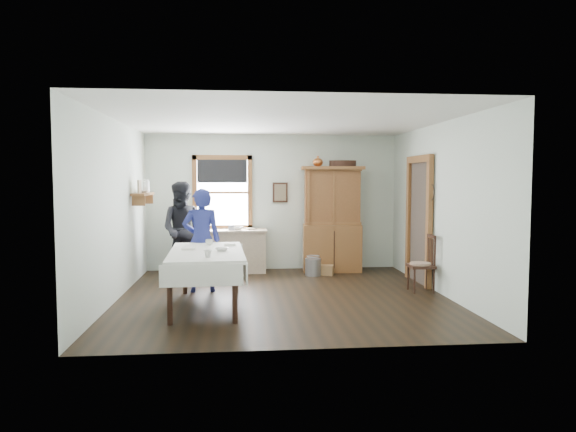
% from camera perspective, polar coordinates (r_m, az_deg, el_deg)
% --- Properties ---
extents(room, '(5.01, 5.01, 2.70)m').
position_cam_1_polar(room, '(7.83, -0.57, 0.74)').
color(room, black).
rests_on(room, ground).
extents(window, '(1.18, 0.07, 1.48)m').
position_cam_1_polar(window, '(10.27, -7.30, 3.06)').
color(window, white).
rests_on(window, room).
extents(doorway, '(0.09, 1.14, 2.22)m').
position_cam_1_polar(doorway, '(9.21, 14.39, -0.07)').
color(doorway, '#42372F').
rests_on(doorway, room).
extents(wall_shelf, '(0.24, 1.00, 0.44)m').
position_cam_1_polar(wall_shelf, '(9.49, -15.79, 2.51)').
color(wall_shelf, brown).
rests_on(wall_shelf, room).
extents(framed_picture, '(0.30, 0.04, 0.40)m').
position_cam_1_polar(framed_picture, '(10.29, -0.88, 2.63)').
color(framed_picture, black).
rests_on(framed_picture, room).
extents(rug_beater, '(0.01, 0.27, 0.27)m').
position_cam_1_polar(rug_beater, '(8.67, 15.65, 3.35)').
color(rug_beater, black).
rests_on(rug_beater, room).
extents(work_counter, '(1.46, 0.56, 0.84)m').
position_cam_1_polar(work_counter, '(10.08, -6.55, -3.88)').
color(work_counter, tan).
rests_on(work_counter, room).
extents(china_hutch, '(1.25, 0.67, 2.06)m').
position_cam_1_polar(china_hutch, '(10.12, 4.91, -0.35)').
color(china_hutch, brown).
rests_on(china_hutch, room).
extents(dining_table, '(1.15, 2.06, 0.80)m').
position_cam_1_polar(dining_table, '(7.39, -9.00, -6.91)').
color(dining_table, white).
rests_on(dining_table, room).
extents(spindle_chair, '(0.44, 0.44, 0.93)m').
position_cam_1_polar(spindle_chair, '(8.55, 14.56, -5.09)').
color(spindle_chair, black).
rests_on(spindle_chair, room).
extents(pail, '(0.37, 0.37, 0.33)m').
position_cam_1_polar(pail, '(9.73, 2.81, -5.67)').
color(pail, gray).
rests_on(pail, room).
extents(wicker_basket, '(0.37, 0.31, 0.18)m').
position_cam_1_polar(wicker_basket, '(9.82, 4.13, -6.00)').
color(wicker_basket, '#986B45').
rests_on(wicker_basket, room).
extents(woman_blue, '(0.59, 0.41, 1.54)m').
position_cam_1_polar(woman_blue, '(8.36, -9.58, -3.10)').
color(woman_blue, navy).
rests_on(woman_blue, room).
extents(figure_dark, '(0.86, 0.71, 1.64)m').
position_cam_1_polar(figure_dark, '(9.60, -11.46, -1.91)').
color(figure_dark, black).
rests_on(figure_dark, room).
extents(table_cup_a, '(0.12, 0.12, 0.09)m').
position_cam_1_polar(table_cup_a, '(7.94, -8.75, -2.89)').
color(table_cup_a, silver).
rests_on(table_cup_a, dining_table).
extents(table_cup_b, '(0.13, 0.13, 0.10)m').
position_cam_1_polar(table_cup_b, '(6.69, -8.89, -4.15)').
color(table_cup_b, silver).
rests_on(table_cup_b, dining_table).
extents(table_bowl, '(0.25, 0.25, 0.05)m').
position_cam_1_polar(table_bowl, '(7.27, -7.38, -3.68)').
color(table_bowl, silver).
rests_on(table_bowl, dining_table).
extents(counter_book, '(0.23, 0.26, 0.02)m').
position_cam_1_polar(counter_book, '(10.04, -4.76, -1.44)').
color(counter_book, '#6F614A').
rests_on(counter_book, work_counter).
extents(counter_bowl, '(0.26, 0.26, 0.06)m').
position_cam_1_polar(counter_bowl, '(9.95, -5.61, -1.37)').
color(counter_bowl, silver).
rests_on(counter_bowl, work_counter).
extents(shelf_bowl, '(0.22, 0.22, 0.05)m').
position_cam_1_polar(shelf_bowl, '(9.50, -15.78, 2.65)').
color(shelf_bowl, silver).
rests_on(shelf_bowl, wall_shelf).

